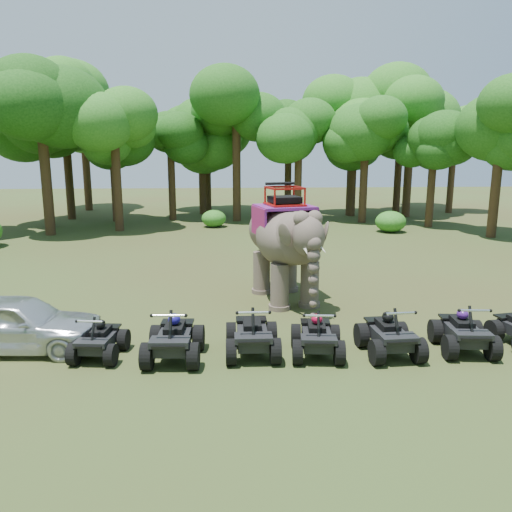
{
  "coord_description": "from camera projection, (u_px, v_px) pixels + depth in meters",
  "views": [
    {
      "loc": [
        -0.96,
        -13.54,
        5.04
      ],
      "look_at": [
        0.0,
        1.2,
        1.9
      ],
      "focal_mm": 35.0,
      "sensor_mm": 36.0,
      "label": 1
    }
  ],
  "objects": [
    {
      "name": "tree_28",
      "position": [
        171.0,
        170.0,
        36.07
      ],
      "size": [
        5.13,
        5.13,
        7.32
      ],
      "primitive_type": null,
      "color": "#195114",
      "rests_on": "ground"
    },
    {
      "name": "atv_2",
      "position": [
        252.0,
        329.0,
        12.44
      ],
      "size": [
        1.34,
        1.82,
        1.34
      ],
      "primitive_type": null,
      "rotation": [
        0.0,
        0.0,
        -0.01
      ],
      "color": "black",
      "rests_on": "ground"
    },
    {
      "name": "tree_0",
      "position": [
        236.0,
        156.0,
        35.34
      ],
      "size": [
        6.48,
        6.48,
        9.26
      ],
      "primitive_type": null,
      "color": "#195114",
      "rests_on": "ground"
    },
    {
      "name": "atv_1",
      "position": [
        174.0,
        333.0,
        12.15
      ],
      "size": [
        1.45,
        1.92,
        1.37
      ],
      "primitive_type": null,
      "rotation": [
        0.0,
        0.0,
        -0.06
      ],
      "color": "black",
      "rests_on": "ground"
    },
    {
      "name": "ground",
      "position": [
        259.0,
        329.0,
        14.32
      ],
      "size": [
        110.0,
        110.0,
        0.0
      ],
      "primitive_type": "plane",
      "color": "#47381E",
      "rests_on": "ground"
    },
    {
      "name": "tree_30",
      "position": [
        408.0,
        160.0,
        43.7
      ],
      "size": [
        5.87,
        5.87,
        8.38
      ],
      "primitive_type": null,
      "color": "#195114",
      "rests_on": "ground"
    },
    {
      "name": "tree_31",
      "position": [
        68.0,
        159.0,
        38.78
      ],
      "size": [
        6.13,
        6.13,
        8.76
      ],
      "primitive_type": null,
      "color": "#195114",
      "rests_on": "ground"
    },
    {
      "name": "tree_40",
      "position": [
        353.0,
        150.0,
        38.11
      ],
      "size": [
        7.02,
        7.02,
        10.03
      ],
      "primitive_type": null,
      "color": "#195114",
      "rests_on": "ground"
    },
    {
      "name": "tree_32",
      "position": [
        202.0,
        167.0,
        39.48
      ],
      "size": [
        5.25,
        5.25,
        7.5
      ],
      "primitive_type": null,
      "color": "#195114",
      "rests_on": "ground"
    },
    {
      "name": "tree_3",
      "position": [
        432.0,
        175.0,
        32.72
      ],
      "size": [
        4.83,
        4.83,
        6.9
      ],
      "primitive_type": null,
      "color": "#195114",
      "rests_on": "ground"
    },
    {
      "name": "tree_4",
      "position": [
        498.0,
        166.0,
        28.62
      ],
      "size": [
        5.78,
        5.78,
        8.25
      ],
      "primitive_type": null,
      "color": "#195114",
      "rests_on": "ground"
    },
    {
      "name": "tree_1",
      "position": [
        298.0,
        170.0,
        34.66
      ],
      "size": [
        5.19,
        5.19,
        7.41
      ],
      "primitive_type": null,
      "color": "#195114",
      "rests_on": "ground"
    },
    {
      "name": "tree_33",
      "position": [
        85.0,
        146.0,
        41.58
      ],
      "size": [
        7.56,
        7.56,
        10.79
      ],
      "primitive_type": null,
      "color": "#195114",
      "rests_on": "ground"
    },
    {
      "name": "tree_27",
      "position": [
        116.0,
        167.0,
        30.99
      ],
      "size": [
        5.64,
        5.64,
        8.06
      ],
      "primitive_type": null,
      "color": "#195114",
      "rests_on": "ground"
    },
    {
      "name": "tree_37",
      "position": [
        350.0,
        169.0,
        38.78
      ],
      "size": [
        5.01,
        5.01,
        7.15
      ],
      "primitive_type": null,
      "color": "#195114",
      "rests_on": "ground"
    },
    {
      "name": "parked_car",
      "position": [
        17.0,
        323.0,
        12.71
      ],
      "size": [
        4.36,
        2.01,
        1.45
      ],
      "primitive_type": "imported",
      "rotation": [
        0.0,
        0.0,
        1.5
      ],
      "color": "silver",
      "rests_on": "ground"
    },
    {
      "name": "tree_29",
      "position": [
        288.0,
        162.0,
        40.12
      ],
      "size": [
        5.79,
        5.79,
        8.27
      ],
      "primitive_type": null,
      "color": "#195114",
      "rests_on": "ground"
    },
    {
      "name": "tree_35",
      "position": [
        410.0,
        147.0,
        37.53
      ],
      "size": [
        7.37,
        7.37,
        10.52
      ],
      "primitive_type": null,
      "color": "#195114",
      "rests_on": "ground"
    },
    {
      "name": "tree_36",
      "position": [
        452.0,
        167.0,
        40.23
      ],
      "size": [
        5.17,
        5.17,
        7.38
      ],
      "primitive_type": null,
      "color": "#195114",
      "rests_on": "ground"
    },
    {
      "name": "tree_38",
      "position": [
        399.0,
        159.0,
        39.4
      ],
      "size": [
        6.14,
        6.14,
        8.77
      ],
      "primitive_type": null,
      "color": "#195114",
      "rests_on": "ground"
    },
    {
      "name": "tree_39",
      "position": [
        46.0,
        163.0,
        32.7
      ],
      "size": [
        5.85,
        5.85,
        8.36
      ],
      "primitive_type": null,
      "color": "#195114",
      "rests_on": "ground"
    },
    {
      "name": "elephant",
      "position": [
        285.0,
        243.0,
        16.81
      ],
      "size": [
        3.06,
        5.05,
        3.95
      ],
      "primitive_type": null,
      "rotation": [
        0.0,
        0.0,
        0.22
      ],
      "color": "brown",
      "rests_on": "ground"
    },
    {
      "name": "atv_0",
      "position": [
        99.0,
        335.0,
        12.3
      ],
      "size": [
        1.29,
        1.65,
        1.14
      ],
      "primitive_type": null,
      "rotation": [
        0.0,
        0.0,
        -0.12
      ],
      "color": "black",
      "rests_on": "ground"
    },
    {
      "name": "tree_42",
      "position": [
        207.0,
        155.0,
        41.18
      ],
      "size": [
        6.53,
        6.53,
        9.33
      ],
      "primitive_type": null,
      "color": "#195114",
      "rests_on": "ground"
    },
    {
      "name": "tree_26",
      "position": [
        44.0,
        156.0,
        29.28
      ],
      "size": [
        6.62,
        6.62,
        9.46
      ],
      "primitive_type": null,
      "color": "#195114",
      "rests_on": "ground"
    },
    {
      "name": "tree_41",
      "position": [
        67.0,
        155.0,
        36.25
      ],
      "size": [
        6.54,
        6.54,
        9.34
      ],
      "primitive_type": null,
      "color": "#195114",
      "rests_on": "ground"
    },
    {
      "name": "atv_4",
      "position": [
        390.0,
        329.0,
        12.44
      ],
      "size": [
        1.38,
        1.84,
        1.32
      ],
      "primitive_type": null,
      "rotation": [
        0.0,
        0.0,
        0.05
      ],
      "color": "black",
      "rests_on": "ground"
    },
    {
      "name": "atv_5",
      "position": [
        464.0,
        326.0,
        12.67
      ],
      "size": [
        1.45,
        1.88,
        1.3
      ],
      "primitive_type": null,
      "rotation": [
        0.0,
        0.0,
        -0.1
      ],
      "color": "black",
      "rests_on": "ground"
    },
    {
      "name": "tree_2",
      "position": [
        364.0,
        163.0,
        34.71
      ],
      "size": [
        5.78,
        5.78,
        8.26
      ],
      "primitive_type": null,
      "color": "#195114",
      "rests_on": "ground"
    },
    {
      "name": "tree_34",
      "position": [
        114.0,
        165.0,
        35.35
      ],
      "size": [
        5.6,
        5.6,
        8.01
      ],
      "primitive_type": null,
      "color": "#195114",
      "rests_on": "ground"
    },
    {
      "name": "atv_3",
      "position": [
        317.0,
        331.0,
        12.4
      ],
      "size": [
        1.42,
        1.82,
        1.26
      ],
      "primitive_type": null,
      "rotation": [
        0.0,
        0.0,
        -0.11
      ],
      "color": "black",
      "rests_on": "ground"
    }
  ]
}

